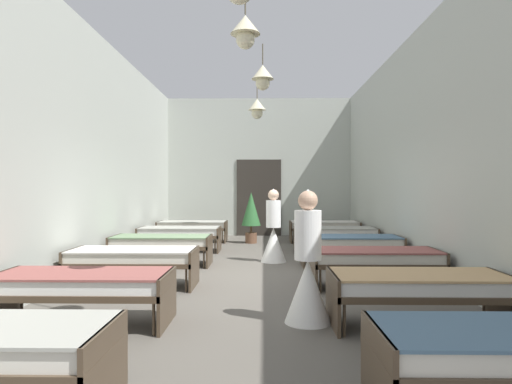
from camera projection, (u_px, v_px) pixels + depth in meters
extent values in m
cube|color=#59544C|center=(255.00, 278.00, 7.72)|extent=(6.36, 13.48, 0.10)
cube|color=#B2B7AD|center=(259.00, 167.00, 14.24)|extent=(6.16, 0.20, 4.34)
cube|color=#B2B7AD|center=(83.00, 149.00, 7.76)|extent=(0.20, 12.88, 4.34)
cube|color=#B2B7AD|center=(429.00, 149.00, 7.65)|extent=(0.20, 12.88, 4.34)
cube|color=#2D2823|center=(259.00, 198.00, 14.13)|extent=(1.40, 0.06, 2.40)
cylinder|color=brown|center=(245.00, 4.00, 6.56)|extent=(0.02, 0.02, 0.29)
cone|color=beige|center=(245.00, 25.00, 6.57)|extent=(0.44, 0.44, 0.28)
sphere|color=beige|center=(245.00, 40.00, 6.57)|extent=(0.28, 0.28, 0.28)
cylinder|color=brown|center=(263.00, 54.00, 8.81)|extent=(0.02, 0.02, 0.40)
cone|color=beige|center=(263.00, 72.00, 8.82)|extent=(0.44, 0.44, 0.28)
sphere|color=beige|center=(263.00, 83.00, 8.82)|extent=(0.28, 0.28, 0.28)
cylinder|color=brown|center=(257.00, 86.00, 11.07)|extent=(0.02, 0.02, 0.62)
cone|color=beige|center=(257.00, 104.00, 11.07)|extent=(0.44, 0.44, 0.28)
sphere|color=beige|center=(257.00, 113.00, 11.08)|extent=(0.28, 0.28, 0.28)
cylinder|color=#473828|center=(115.00, 365.00, 3.35)|extent=(0.03, 0.03, 0.34)
cube|color=#473828|center=(106.00, 369.00, 2.99)|extent=(0.04, 0.84, 0.57)
cylinder|color=#473828|center=(373.00, 367.00, 3.32)|extent=(0.03, 0.03, 0.34)
cube|color=#473828|center=(377.00, 371.00, 2.96)|extent=(0.04, 0.84, 0.57)
cylinder|color=#473828|center=(22.00, 301.00, 5.28)|extent=(0.03, 0.03, 0.34)
cylinder|color=#473828|center=(154.00, 319.00, 4.53)|extent=(0.03, 0.03, 0.34)
cylinder|color=#473828|center=(169.00, 301.00, 5.25)|extent=(0.03, 0.03, 0.34)
cube|color=#473828|center=(83.00, 290.00, 4.90)|extent=(1.90, 0.84, 0.07)
cube|color=#473828|center=(167.00, 299.00, 4.89)|extent=(0.04, 0.84, 0.57)
cube|color=white|center=(83.00, 281.00, 4.90)|extent=(1.82, 0.78, 0.14)
cube|color=#8C4C47|center=(83.00, 273.00, 4.90)|extent=(1.86, 0.82, 0.02)
cylinder|color=#473828|center=(344.00, 320.00, 4.50)|extent=(0.03, 0.03, 0.34)
cylinder|color=#473828|center=(333.00, 302.00, 5.22)|extent=(0.03, 0.03, 0.34)
cylinder|color=#473828|center=(484.00, 303.00, 5.19)|extent=(0.03, 0.03, 0.34)
cube|color=#473828|center=(419.00, 292.00, 4.84)|extent=(1.90, 0.84, 0.07)
cube|color=#473828|center=(333.00, 300.00, 4.86)|extent=(0.04, 0.84, 0.57)
cube|color=#473828|center=(506.00, 300.00, 4.82)|extent=(0.04, 0.84, 0.57)
cube|color=white|center=(419.00, 282.00, 4.84)|extent=(1.82, 0.78, 0.14)
cube|color=tan|center=(419.00, 275.00, 4.84)|extent=(1.86, 0.82, 0.02)
cylinder|color=#473828|center=(66.00, 280.00, 6.46)|extent=(0.03, 0.03, 0.34)
cylinder|color=#473828|center=(86.00, 271.00, 7.18)|extent=(0.03, 0.03, 0.34)
cylinder|color=#473828|center=(186.00, 280.00, 6.43)|extent=(0.03, 0.03, 0.34)
cylinder|color=#473828|center=(194.00, 271.00, 7.15)|extent=(0.03, 0.03, 0.34)
cube|color=#473828|center=(133.00, 262.00, 6.80)|extent=(1.90, 0.84, 0.07)
cube|color=#473828|center=(72.00, 268.00, 6.82)|extent=(0.04, 0.84, 0.57)
cube|color=#473828|center=(194.00, 268.00, 6.79)|extent=(0.04, 0.84, 0.57)
cube|color=silver|center=(133.00, 255.00, 6.80)|extent=(1.82, 0.78, 0.14)
cube|color=beige|center=(133.00, 250.00, 6.80)|extent=(1.86, 0.82, 0.02)
cylinder|color=#473828|center=(320.00, 281.00, 6.40)|extent=(0.03, 0.03, 0.34)
cylinder|color=#473828|center=(315.00, 272.00, 7.12)|extent=(0.03, 0.03, 0.34)
cylinder|color=#473828|center=(443.00, 281.00, 6.37)|extent=(0.03, 0.03, 0.34)
cylinder|color=#473828|center=(425.00, 272.00, 7.09)|extent=(0.03, 0.03, 0.34)
cube|color=#473828|center=(375.00, 263.00, 6.74)|extent=(1.90, 0.84, 0.07)
cube|color=#473828|center=(313.00, 268.00, 6.76)|extent=(0.04, 0.84, 0.57)
cube|color=#473828|center=(437.00, 269.00, 6.72)|extent=(0.04, 0.84, 0.57)
cube|color=silver|center=(375.00, 256.00, 6.74)|extent=(1.82, 0.78, 0.14)
cube|color=#8C4C47|center=(375.00, 250.00, 6.74)|extent=(1.86, 0.82, 0.02)
cylinder|color=#473828|center=(111.00, 259.00, 8.36)|extent=(0.03, 0.03, 0.34)
cylinder|color=#473828|center=(123.00, 254.00, 9.08)|extent=(0.03, 0.03, 0.34)
cylinder|color=#473828|center=(204.00, 259.00, 8.33)|extent=(0.03, 0.03, 0.34)
cylinder|color=#473828|center=(209.00, 254.00, 9.05)|extent=(0.03, 0.03, 0.34)
cube|color=#473828|center=(162.00, 246.00, 8.70)|extent=(1.90, 0.84, 0.07)
cube|color=#473828|center=(114.00, 250.00, 8.72)|extent=(0.04, 0.84, 0.57)
cube|color=#473828|center=(209.00, 250.00, 8.69)|extent=(0.04, 0.84, 0.57)
cube|color=silver|center=(162.00, 240.00, 8.70)|extent=(1.82, 0.78, 0.14)
cube|color=slate|center=(162.00, 236.00, 8.70)|extent=(1.86, 0.82, 0.02)
cylinder|color=#473828|center=(307.00, 260.00, 8.30)|extent=(0.03, 0.03, 0.34)
cylinder|color=#473828|center=(304.00, 254.00, 9.01)|extent=(0.03, 0.03, 0.34)
cylinder|color=#473828|center=(402.00, 260.00, 8.27)|extent=(0.03, 0.03, 0.34)
cylinder|color=#473828|center=(391.00, 254.00, 8.99)|extent=(0.03, 0.03, 0.34)
cube|color=#473828|center=(351.00, 246.00, 8.64)|extent=(1.90, 0.84, 0.07)
cube|color=#473828|center=(302.00, 251.00, 8.66)|extent=(0.04, 0.84, 0.57)
cube|color=#473828|center=(399.00, 251.00, 8.62)|extent=(0.04, 0.84, 0.57)
cube|color=silver|center=(351.00, 241.00, 8.64)|extent=(1.82, 0.78, 0.14)
cube|color=slate|center=(351.00, 237.00, 8.64)|extent=(1.86, 0.82, 0.02)
cylinder|color=#473828|center=(139.00, 246.00, 10.26)|extent=(0.03, 0.03, 0.34)
cylinder|color=#473828|center=(147.00, 242.00, 10.98)|extent=(0.03, 0.03, 0.34)
cylinder|color=#473828|center=(215.00, 246.00, 10.23)|extent=(0.03, 0.03, 0.34)
cylinder|color=#473828|center=(218.00, 242.00, 10.95)|extent=(0.03, 0.03, 0.34)
cube|color=#473828|center=(180.00, 236.00, 10.60)|extent=(1.90, 0.84, 0.07)
cube|color=#473828|center=(141.00, 239.00, 10.62)|extent=(0.04, 0.84, 0.57)
cube|color=#473828|center=(219.00, 239.00, 10.59)|extent=(0.04, 0.84, 0.57)
cube|color=white|center=(180.00, 231.00, 10.60)|extent=(1.82, 0.78, 0.14)
cube|color=#9E9E93|center=(180.00, 228.00, 10.60)|extent=(1.86, 0.82, 0.02)
cylinder|color=#473828|center=(299.00, 246.00, 10.19)|extent=(0.03, 0.03, 0.34)
cylinder|color=#473828|center=(297.00, 243.00, 10.91)|extent=(0.03, 0.03, 0.34)
cylinder|color=#473828|center=(376.00, 247.00, 10.17)|extent=(0.03, 0.03, 0.34)
cylinder|color=#473828|center=(368.00, 243.00, 10.88)|extent=(0.03, 0.03, 0.34)
cube|color=#473828|center=(335.00, 236.00, 10.54)|extent=(1.90, 0.84, 0.07)
cube|color=#473828|center=(295.00, 239.00, 10.55)|extent=(0.04, 0.84, 0.57)
cube|color=#473828|center=(375.00, 240.00, 10.52)|extent=(0.04, 0.84, 0.57)
cube|color=white|center=(335.00, 231.00, 10.54)|extent=(1.82, 0.78, 0.14)
cube|color=#9E9E93|center=(335.00, 228.00, 10.54)|extent=(1.86, 0.82, 0.02)
cylinder|color=#473828|center=(159.00, 237.00, 12.16)|extent=(0.03, 0.03, 0.34)
cylinder|color=#473828|center=(165.00, 234.00, 12.88)|extent=(0.03, 0.03, 0.34)
cylinder|color=#473828|center=(223.00, 237.00, 12.13)|extent=(0.03, 0.03, 0.34)
cylinder|color=#473828|center=(225.00, 234.00, 12.85)|extent=(0.03, 0.03, 0.34)
cube|color=#473828|center=(193.00, 228.00, 12.50)|extent=(1.90, 0.84, 0.07)
cube|color=#473828|center=(160.00, 231.00, 12.52)|extent=(0.04, 0.84, 0.57)
cube|color=#473828|center=(226.00, 232.00, 12.49)|extent=(0.04, 0.84, 0.57)
cube|color=silver|center=(193.00, 225.00, 12.50)|extent=(1.82, 0.78, 0.14)
cube|color=#9E9E93|center=(193.00, 222.00, 12.50)|extent=(1.86, 0.82, 0.02)
cylinder|color=#473828|center=(294.00, 237.00, 12.09)|extent=(0.03, 0.03, 0.34)
cylinder|color=#473828|center=(292.00, 235.00, 12.81)|extent=(0.03, 0.03, 0.34)
cylinder|color=#473828|center=(358.00, 237.00, 12.06)|extent=(0.03, 0.03, 0.34)
cylinder|color=#473828|center=(353.00, 235.00, 12.78)|extent=(0.03, 0.03, 0.34)
cube|color=#473828|center=(324.00, 229.00, 12.44)|extent=(1.90, 0.84, 0.07)
cube|color=#473828|center=(291.00, 232.00, 12.45)|extent=(0.04, 0.84, 0.57)
cube|color=#473828|center=(358.00, 232.00, 12.42)|extent=(0.04, 0.84, 0.57)
cube|color=silver|center=(324.00, 225.00, 12.44)|extent=(1.82, 0.78, 0.14)
cube|color=beige|center=(324.00, 222.00, 12.44)|extent=(1.86, 0.82, 0.02)
cone|color=white|center=(273.00, 245.00, 9.09)|extent=(0.52, 0.52, 0.70)
cylinder|color=white|center=(273.00, 214.00, 9.09)|extent=(0.30, 0.30, 0.55)
sphere|color=beige|center=(273.00, 195.00, 9.08)|extent=(0.22, 0.22, 0.22)
cone|color=white|center=(273.00, 191.00, 9.08)|extent=(0.18, 0.18, 0.10)
cone|color=white|center=(308.00, 291.00, 4.98)|extent=(0.52, 0.52, 0.70)
cylinder|color=white|center=(308.00, 235.00, 4.97)|extent=(0.30, 0.30, 0.55)
sphere|color=tan|center=(308.00, 200.00, 4.97)|extent=(0.22, 0.22, 0.22)
cone|color=white|center=(308.00, 193.00, 4.97)|extent=(0.18, 0.18, 0.10)
cylinder|color=brown|center=(251.00, 238.00, 12.20)|extent=(0.32, 0.32, 0.28)
cylinder|color=brown|center=(251.00, 229.00, 12.20)|extent=(0.06, 0.06, 0.20)
cone|color=#2D6633|center=(251.00, 209.00, 12.20)|extent=(0.52, 0.52, 0.91)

